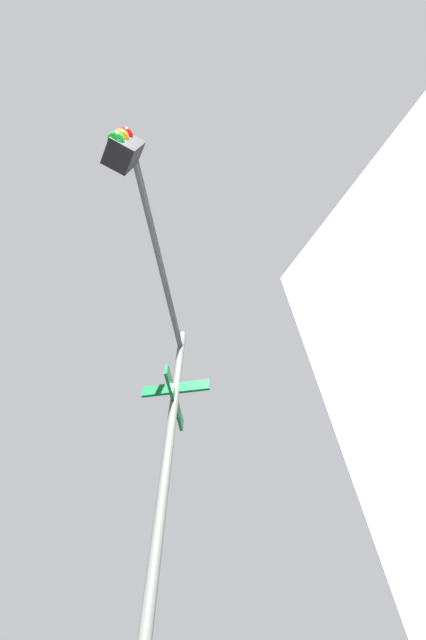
% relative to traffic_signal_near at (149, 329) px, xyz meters
% --- Properties ---
extents(traffic_signal_near, '(2.47, 3.17, 6.45)m').
position_rel_traffic_signal_near_xyz_m(traffic_signal_near, '(0.00, 0.00, 0.00)').
color(traffic_signal_near, '#474C47').
rests_on(traffic_signal_near, ground_plane).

